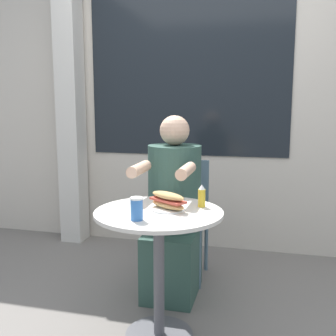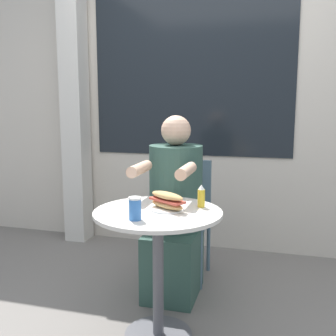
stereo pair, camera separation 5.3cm
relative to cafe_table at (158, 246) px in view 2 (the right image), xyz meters
The scene contains 9 objects.
ground_plane 0.53m from the cafe_table, ahead, with size 8.00×8.00×0.00m, color slate.
storefront_wall 1.76m from the cafe_table, 90.11° to the left, with size 8.00×0.09×2.80m.
lattice_pillar 1.95m from the cafe_table, 131.80° to the left, with size 0.20×0.20×2.40m.
cafe_table is the anchor object (origin of this frame).
diner_chair 0.89m from the cafe_table, 93.24° to the left, with size 0.38×0.38×0.87m.
seated_diner 0.54m from the cafe_table, 95.25° to the left, with size 0.36×0.64×1.22m.
sandwich_on_plate 0.25m from the cafe_table, 35.60° to the left, with size 0.23×0.18×0.10m.
drink_cup 0.32m from the cafe_table, 106.84° to the right, with size 0.06×0.06×0.11m.
condiment_bottle 0.36m from the cafe_table, 33.88° to the left, with size 0.04×0.04×0.13m.
Camera 2 is at (0.60, -1.94, 1.28)m, focal length 42.00 mm.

